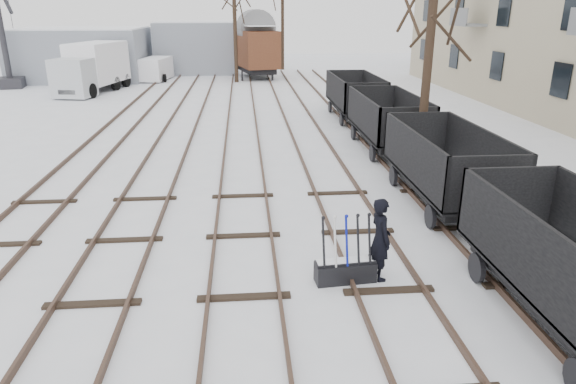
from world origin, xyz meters
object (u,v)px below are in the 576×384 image
box_van_wagon (256,47)px  crane (7,56)px  ground_frame (345,269)px  worker (380,239)px  panel_van (156,69)px  lorry (93,67)px

box_van_wagon → crane: bearing=-179.6°
ground_frame → worker: size_ratio=0.81×
ground_frame → worker: (0.75, 0.10, 0.64)m
crane → ground_frame: bearing=-68.1°
ground_frame → crane: bearing=116.5°
worker → panel_van: bearing=5.7°
panel_van → crane: bearing=-152.8°
lorry → panel_van: lorry is taller
panel_van → box_van_wagon: bearing=15.1°
box_van_wagon → lorry: (-11.57, -7.00, -0.78)m
ground_frame → lorry: (-12.43, 27.80, 1.44)m
box_van_wagon → crane: crane is taller
worker → lorry: (-13.18, 27.70, 0.80)m
box_van_wagon → lorry: bearing=-161.3°
lorry → crane: crane is taller
worker → panel_van: size_ratio=0.43×
box_van_wagon → lorry: 13.54m
panel_van → worker: bearing=-64.7°
box_van_wagon → panel_van: bearing=173.6°
worker → box_van_wagon: bearing=-7.9°
lorry → crane: (-6.75, 2.81, 0.56)m
ground_frame → panel_van: bearing=99.4°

